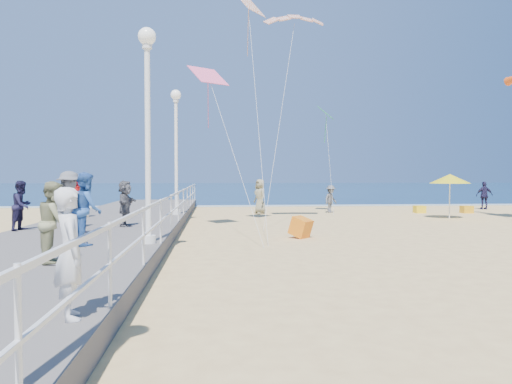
{
  "coord_description": "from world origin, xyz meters",
  "views": [
    {
      "loc": [
        -3.69,
        -12.53,
        2.11
      ],
      "look_at": [
        -2.5,
        2.0,
        1.6
      ],
      "focal_mm": 35.0,
      "sensor_mm": 36.0,
      "label": 1
    }
  ],
  "objects": [
    {
      "name": "box_kite",
      "position": [
        -0.86,
        3.79,
        0.3
      ],
      "size": [
        0.89,
        0.88,
        0.74
      ],
      "primitive_type": "cube",
      "rotation": [
        0.31,
        0.0,
        0.84
      ],
      "color": "#ED430D",
      "rests_on": "ground"
    },
    {
      "name": "kite_diamond_green",
      "position": [
        2.39,
        14.68,
        5.52
      ],
      "size": [
        1.11,
        1.25,
        0.68
      ],
      "primitive_type": "cube",
      "rotation": [
        0.7,
        0.0,
        1.23
      ],
      "color": "green"
    },
    {
      "name": "ocean",
      "position": [
        0.0,
        65.0,
        0.01
      ],
      "size": [
        160.0,
        90.0,
        0.05
      ],
      "primitive_type": "cube",
      "color": "#0C2749",
      "rests_on": "ground"
    },
    {
      "name": "railing",
      "position": [
        -5.05,
        0.0,
        1.25
      ],
      "size": [
        0.05,
        42.0,
        0.55
      ],
      "color": "white",
      "rests_on": "boardwalk"
    },
    {
      "name": "woman_holding_toddler",
      "position": [
        -5.4,
        -6.5,
        1.18
      ],
      "size": [
        0.56,
        0.67,
        1.56
      ],
      "primitive_type": "imported",
      "rotation": [
        0.0,
        0.0,
        1.94
      ],
      "color": "silver",
      "rests_on": "boardwalk"
    },
    {
      "name": "spectator_2",
      "position": [
        -7.74,
        1.7,
        1.3
      ],
      "size": [
        0.99,
        1.32,
        1.81
      ],
      "primitive_type": "imported",
      "rotation": [
        0.0,
        0.0,
        1.27
      ],
      "color": "slate",
      "rests_on": "boardwalk"
    },
    {
      "name": "lamp_post_mid",
      "position": [
        -5.35,
        0.0,
        3.66
      ],
      "size": [
        0.44,
        0.44,
        5.32
      ],
      "color": "white",
      "rests_on": "boardwalk"
    },
    {
      "name": "boardwalk",
      "position": [
        -7.5,
        0.0,
        0.2
      ],
      "size": [
        5.0,
        44.0,
        0.4
      ],
      "primitive_type": "cube",
      "color": "slate",
      "rests_on": "ground"
    },
    {
      "name": "beach_walker_c",
      "position": [
        -1.27,
        14.31,
        0.93
      ],
      "size": [
        0.91,
        1.07,
        1.86
      ],
      "primitive_type": "imported",
      "rotation": [
        0.0,
        0.0,
        -1.16
      ],
      "color": "gray",
      "rests_on": "ground"
    },
    {
      "name": "kite_diamond_redwhite",
      "position": [
        -2.36,
        7.6,
        8.99
      ],
      "size": [
        1.5,
        1.59,
        1.0
      ],
      "primitive_type": "cube",
      "rotation": [
        0.85,
        0.0,
        0.93
      ],
      "color": "#DD541A"
    },
    {
      "name": "spectator_5",
      "position": [
        -6.66,
        4.2,
        1.16
      ],
      "size": [
        0.53,
        1.43,
        1.52
      ],
      "primitive_type": "imported",
      "rotation": [
        0.0,
        0.0,
        1.51
      ],
      "color": "#525256",
      "rests_on": "boardwalk"
    },
    {
      "name": "surf_line",
      "position": [
        0.0,
        20.5,
        0.03
      ],
      "size": [
        160.0,
        1.2,
        0.04
      ],
      "primitive_type": "cube",
      "color": "silver",
      "rests_on": "ground"
    },
    {
      "name": "spectator_1",
      "position": [
        -6.8,
        -2.61,
        1.19
      ],
      "size": [
        0.73,
        0.87,
        1.58
      ],
      "primitive_type": "imported",
      "rotation": [
        0.0,
        0.0,
        1.76
      ],
      "color": "#939265",
      "rests_on": "boardwalk"
    },
    {
      "name": "kite_diamond_pink",
      "position": [
        -3.95,
        6.56,
        5.86
      ],
      "size": [
        1.61,
        1.55,
        0.77
      ],
      "primitive_type": "cube",
      "rotation": [
        0.65,
        0.0,
        0.61
      ],
      "color": "#FF5D90"
    },
    {
      "name": "beach_chair_right",
      "position": [
        7.51,
        13.99,
        0.2
      ],
      "size": [
        0.55,
        0.55,
        0.4
      ],
      "primitive_type": "cube",
      "color": "yellow",
      "rests_on": "ground"
    },
    {
      "name": "beach_walker_a",
      "position": [
        2.7,
        14.65,
        0.76
      ],
      "size": [
        1.1,
        1.09,
        1.52
      ],
      "primitive_type": "imported",
      "rotation": [
        0.0,
        0.0,
        0.76
      ],
      "color": "#55565A",
      "rests_on": "ground"
    },
    {
      "name": "spectator_3",
      "position": [
        -8.12,
        3.93,
        1.2
      ],
      "size": [
        0.42,
        0.95,
        1.6
      ],
      "primitive_type": "imported",
      "rotation": [
        0.0,
        0.0,
        1.61
      ],
      "color": "red",
      "rests_on": "boardwalk"
    },
    {
      "name": "ground",
      "position": [
        0.0,
        0.0,
        0.0
      ],
      "size": [
        160.0,
        160.0,
        0.0
      ],
      "primitive_type": "plane",
      "color": "#E5C177",
      "rests_on": "ground"
    },
    {
      "name": "beach_walker_b",
      "position": [
        12.59,
        16.42,
        0.85
      ],
      "size": [
        1.03,
        0.52,
        1.7
      ],
      "primitive_type": "imported",
      "rotation": [
        0.0,
        0.0,
        3.03
      ],
      "color": "#201C3E",
      "rests_on": "ground"
    },
    {
      "name": "kite_parafoil",
      "position": [
        -0.24,
        9.13,
        8.96
      ],
      "size": [
        2.63,
        0.94,
        0.65
      ],
      "primitive_type": null,
      "rotation": [
        0.44,
        0.0,
        0.0
      ],
      "color": "#D34818"
    },
    {
      "name": "beach_umbrella",
      "position": [
        7.55,
        10.57,
        1.91
      ],
      "size": [
        1.9,
        1.9,
        2.14
      ],
      "color": "white",
      "rests_on": "ground"
    },
    {
      "name": "lamp_post_far",
      "position": [
        -5.35,
        9.0,
        3.66
      ],
      "size": [
        0.44,
        0.44,
        5.32
      ],
      "color": "white",
      "rests_on": "boardwalk"
    },
    {
      "name": "spectator_7",
      "position": [
        -9.6,
        3.26,
        1.16
      ],
      "size": [
        0.74,
        0.86,
        1.53
      ],
      "primitive_type": "imported",
      "rotation": [
        0.0,
        0.0,
        1.32
      ],
      "color": "#191632",
      "rests_on": "boardwalk"
    },
    {
      "name": "toddler_held",
      "position": [
        -5.25,
        -6.35,
        1.69
      ],
      "size": [
        0.47,
        0.52,
        0.89
      ],
      "primitive_type": "imported",
      "rotation": [
        0.0,
        0.0,
        1.94
      ],
      "color": "#2E5DAC",
      "rests_on": "boardwalk"
    },
    {
      "name": "spectator_6",
      "position": [
        -8.92,
        7.88,
        1.17
      ],
      "size": [
        0.62,
        0.67,
        1.54
      ],
      "primitive_type": "imported",
      "rotation": [
        0.0,
        0.0,
        0.96
      ],
      "color": "gray",
      "rests_on": "boardwalk"
    },
    {
      "name": "beach_chair_left",
      "position": [
        10.05,
        13.69,
        0.2
      ],
      "size": [
        0.55,
        0.55,
        0.4
      ],
      "primitive_type": "cube",
      "color": "orange",
      "rests_on": "ground"
    }
  ]
}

